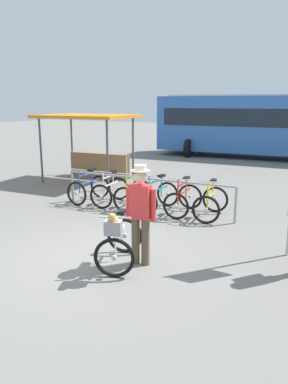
{
  "coord_description": "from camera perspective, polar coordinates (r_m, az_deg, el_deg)",
  "views": [
    {
      "loc": [
        3.88,
        -5.04,
        2.72
      ],
      "look_at": [
        0.23,
        1.14,
        1.0
      ],
      "focal_mm": 35.2,
      "sensor_mm": 36.0,
      "label": 1
    }
  ],
  "objects": [
    {
      "name": "ground_plane",
      "position": [
        6.91,
        -6.53,
        -9.77
      ],
      "size": [
        80.0,
        80.0,
        0.0
      ],
      "primitive_type": "plane",
      "color": "slate"
    },
    {
      "name": "racked_bike_white",
      "position": [
        10.23,
        -5.14,
        0.14
      ],
      "size": [
        0.81,
        1.19,
        0.97
      ],
      "color": "black",
      "rests_on": "ground"
    },
    {
      "name": "racked_bike_yellow",
      "position": [
        9.15,
        10.09,
        -1.63
      ],
      "size": [
        0.81,
        1.18,
        0.97
      ],
      "color": "black",
      "rests_on": "ground"
    },
    {
      "name": "market_stall",
      "position": [
        13.5,
        -7.75,
        7.73
      ],
      "size": [
        3.32,
        2.61,
        2.3
      ],
      "color": "#4C4C51",
      "rests_on": "ground"
    },
    {
      "name": "racked_bike_lime",
      "position": [
        9.9,
        -1.66,
        -0.27
      ],
      "size": [
        0.8,
        1.17,
        0.97
      ],
      "color": "black",
      "rests_on": "ground"
    },
    {
      "name": "racked_bike_red",
      "position": [
        9.35,
        5.97,
        -1.16
      ],
      "size": [
        0.75,
        1.16,
        0.97
      ],
      "color": "black",
      "rests_on": "ground"
    },
    {
      "name": "person_with_featured_bike",
      "position": [
        6.29,
        -0.54,
        -2.88
      ],
      "size": [
        0.52,
        0.32,
        1.72
      ],
      "color": "brown",
      "rests_on": "ground"
    },
    {
      "name": "bike_rack_rail",
      "position": [
        9.47,
        0.27,
        1.18
      ],
      "size": [
        4.59,
        0.43,
        0.88
      ],
      "color": "#99999E",
      "rests_on": "ground"
    },
    {
      "name": "featured_bicycle",
      "position": [
        6.32,
        -3.91,
        -7.24
      ],
      "size": [
        1.04,
        1.26,
        1.09
      ],
      "color": "black",
      "rests_on": "ground"
    },
    {
      "name": "racked_bike_blue",
      "position": [
        10.6,
        -8.38,
        0.52
      ],
      "size": [
        0.66,
        1.1,
        0.97
      ],
      "color": "black",
      "rests_on": "ground"
    },
    {
      "name": "racked_bike_teal",
      "position": [
        9.6,
        2.04,
        -0.7
      ],
      "size": [
        0.73,
        1.14,
        0.97
      ],
      "color": "black",
      "rests_on": "ground"
    },
    {
      "name": "bus_distant",
      "position": [
        19.61,
        17.24,
        10.03
      ],
      "size": [
        10.2,
        4.04,
        3.08
      ],
      "color": "#3366B7",
      "rests_on": "ground"
    }
  ]
}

